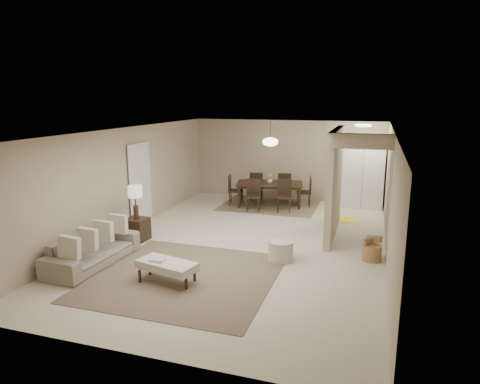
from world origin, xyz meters
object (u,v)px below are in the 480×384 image
(side_table, at_px, (137,229))
(dining_table, at_px, (269,195))
(pantry_cabinet, at_px, (363,172))
(ottoman_bench, at_px, (167,266))
(wicker_basket, at_px, (372,253))
(sofa, at_px, (93,250))
(round_pouf, at_px, (281,251))

(side_table, height_order, dining_table, dining_table)
(pantry_cabinet, distance_m, ottoman_bench, 7.26)
(wicker_basket, distance_m, dining_table, 4.77)
(ottoman_bench, relative_size, side_table, 2.25)
(wicker_basket, bearing_deg, pantry_cabinet, 94.85)
(side_table, bearing_deg, dining_table, 62.25)
(sofa, xyz_separation_m, round_pouf, (3.44, 1.32, -0.10))
(pantry_cabinet, distance_m, sofa, 7.92)
(ottoman_bench, height_order, side_table, side_table)
(wicker_basket, height_order, dining_table, dining_table)
(sofa, xyz_separation_m, dining_table, (2.16, 5.56, 0.04))
(pantry_cabinet, bearing_deg, round_pouf, -105.46)
(sofa, bearing_deg, dining_table, -19.23)
(pantry_cabinet, relative_size, side_table, 4.10)
(round_pouf, distance_m, dining_table, 4.43)
(sofa, distance_m, round_pouf, 3.68)
(wicker_basket, xyz_separation_m, dining_table, (-3.01, 3.69, 0.18))
(sofa, height_order, round_pouf, sofa)
(ottoman_bench, bearing_deg, wicker_basket, 45.33)
(sofa, relative_size, ottoman_bench, 1.80)
(side_table, bearing_deg, ottoman_bench, -47.27)
(pantry_cabinet, xyz_separation_m, wicker_basket, (0.37, -4.39, -0.89))
(ottoman_bench, distance_m, side_table, 2.51)
(ottoman_bench, relative_size, dining_table, 0.59)
(round_pouf, xyz_separation_m, wicker_basket, (1.74, 0.54, -0.04))
(side_table, relative_size, dining_table, 0.26)
(ottoman_bench, height_order, round_pouf, round_pouf)
(pantry_cabinet, xyz_separation_m, side_table, (-4.75, -4.71, -0.79))
(pantry_cabinet, distance_m, side_table, 6.73)
(dining_table, bearing_deg, pantry_cabinet, 3.16)
(pantry_cabinet, xyz_separation_m, ottoman_bench, (-3.04, -6.55, -0.74))
(side_table, distance_m, dining_table, 4.54)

